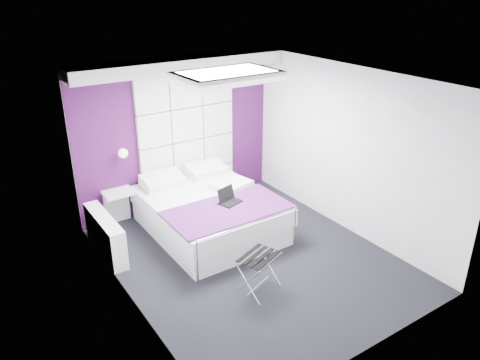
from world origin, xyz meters
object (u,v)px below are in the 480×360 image
object	(u,v)px
nightstand	(118,193)
laptop	(229,198)
luggage_rack	(258,273)
radiator	(105,235)
bed	(209,212)
wall_lamp	(122,152)

from	to	relation	value
nightstand	laptop	size ratio (longest dim) A/B	1.44
nightstand	luggage_rack	world-z (taller)	nightstand
radiator	laptop	xyz separation A→B (m)	(1.74, -0.63, 0.38)
radiator	nightstand	size ratio (longest dim) A/B	2.55
radiator	nightstand	distance (m)	0.91
bed	laptop	world-z (taller)	laptop
wall_lamp	bed	bearing A→B (deg)	-46.68
nightstand	luggage_rack	bearing A→B (deg)	-72.47
wall_lamp	radiator	bearing A→B (deg)	-130.10
bed	luggage_rack	xyz separation A→B (m)	(-0.26, -1.70, -0.07)
wall_lamp	bed	distance (m)	1.66
wall_lamp	laptop	distance (m)	1.85
radiator	nightstand	world-z (taller)	nightstand
wall_lamp	laptop	size ratio (longest dim) A/B	0.46
wall_lamp	laptop	world-z (taller)	wall_lamp
bed	nightstand	world-z (taller)	bed
radiator	bed	xyz separation A→B (m)	(1.60, -0.26, 0.03)
radiator	luggage_rack	world-z (taller)	radiator
luggage_rack	nightstand	bearing A→B (deg)	86.87
wall_lamp	nightstand	bearing A→B (deg)	-165.08
luggage_rack	laptop	bearing A→B (deg)	52.50
wall_lamp	nightstand	size ratio (longest dim) A/B	0.32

